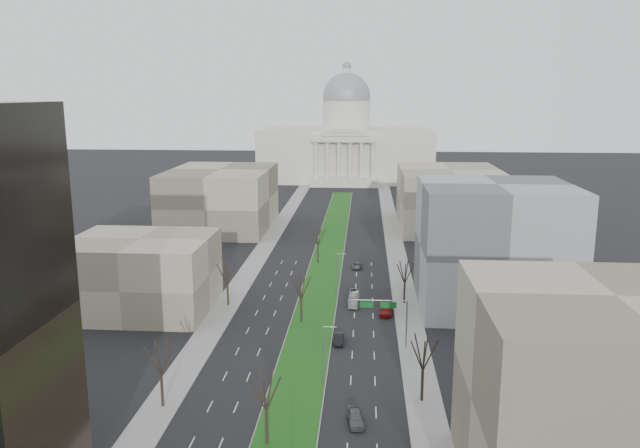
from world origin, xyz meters
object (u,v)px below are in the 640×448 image
at_px(car_grey_near, 355,418).
at_px(car_grey_far, 357,266).
at_px(car_black, 339,339).
at_px(car_red, 386,310).
at_px(box_van, 354,298).

xyz_separation_m(car_grey_near, car_grey_far, (-0.91, 71.13, -0.18)).
bearing_deg(car_grey_near, car_black, 89.74).
bearing_deg(car_grey_near, car_red, 75.37).
bearing_deg(box_van, car_red, -39.63).
height_order(car_red, car_grey_far, car_red).
distance_m(car_red, box_van, 8.37).
bearing_deg(car_red, car_grey_near, -89.75).
height_order(car_black, car_grey_far, car_black).
distance_m(car_black, car_red, 16.60).
relative_size(car_grey_near, car_grey_far, 1.04).
xyz_separation_m(car_black, car_grey_far, (2.26, 45.53, -0.12)).
relative_size(car_black, box_van, 0.59).
relative_size(car_grey_near, car_black, 1.03).
relative_size(car_black, car_grey_far, 1.01).
distance_m(car_grey_near, car_red, 40.29).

